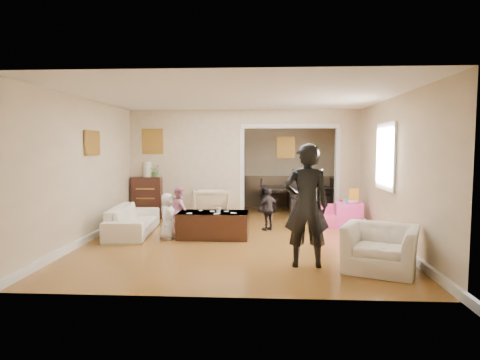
# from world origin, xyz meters

# --- Properties ---
(floor) EXTENTS (7.00, 7.00, 0.00)m
(floor) POSITION_xyz_m (0.00, 0.00, 0.00)
(floor) COLOR #A86E2B
(floor) RESTS_ON ground
(partition_left) EXTENTS (2.75, 0.18, 2.60)m
(partition_left) POSITION_xyz_m (-1.38, 1.80, 1.30)
(partition_left) COLOR beige
(partition_left) RESTS_ON ground
(partition_right) EXTENTS (0.55, 0.18, 2.60)m
(partition_right) POSITION_xyz_m (2.48, 1.80, 1.30)
(partition_right) COLOR beige
(partition_right) RESTS_ON ground
(partition_header) EXTENTS (2.22, 0.18, 0.35)m
(partition_header) POSITION_xyz_m (1.10, 1.80, 2.42)
(partition_header) COLOR beige
(partition_header) RESTS_ON partition_right
(window_pane) EXTENTS (0.03, 0.95, 1.10)m
(window_pane) POSITION_xyz_m (2.73, -0.40, 1.55)
(window_pane) COLOR white
(window_pane) RESTS_ON ground
(framed_art_partition) EXTENTS (0.45, 0.03, 0.55)m
(framed_art_partition) POSITION_xyz_m (-2.20, 1.70, 1.85)
(framed_art_partition) COLOR brown
(framed_art_partition) RESTS_ON partition_left
(framed_art_sofa_wall) EXTENTS (0.03, 0.55, 0.40)m
(framed_art_sofa_wall) POSITION_xyz_m (-2.71, -0.60, 1.80)
(framed_art_sofa_wall) COLOR brown
(framed_art_alcove) EXTENTS (0.45, 0.03, 0.55)m
(framed_art_alcove) POSITION_xyz_m (1.10, 3.44, 1.70)
(framed_art_alcove) COLOR brown
(sofa) EXTENTS (0.91, 1.96, 0.55)m
(sofa) POSITION_xyz_m (-2.11, -0.19, 0.28)
(sofa) COLOR white
(sofa) RESTS_ON ground
(armchair_back) EXTENTS (0.98, 0.99, 0.77)m
(armchair_back) POSITION_xyz_m (-0.76, 1.30, 0.38)
(armchair_back) COLOR #C5AF88
(armchair_back) RESTS_ON ground
(armchair_front) EXTENTS (1.24, 1.17, 0.64)m
(armchair_front) POSITION_xyz_m (2.10, -2.36, 0.32)
(armchair_front) COLOR white
(armchair_front) RESTS_ON ground
(dresser) EXTENTS (0.72, 0.41, 0.99)m
(dresser) POSITION_xyz_m (-2.33, 1.65, 0.50)
(dresser) COLOR #361610
(dresser) RESTS_ON ground
(table_lamp) EXTENTS (0.22, 0.22, 0.36)m
(table_lamp) POSITION_xyz_m (-2.33, 1.65, 1.17)
(table_lamp) COLOR beige
(table_lamp) RESTS_ON dresser
(potted_plant) EXTENTS (0.26, 0.23, 0.29)m
(potted_plant) POSITION_xyz_m (-2.13, 1.65, 1.14)
(potted_plant) COLOR #456F31
(potted_plant) RESTS_ON dresser
(coffee_table) EXTENTS (1.32, 0.67, 0.49)m
(coffee_table) POSITION_xyz_m (-0.47, -0.46, 0.25)
(coffee_table) COLOR #361C11
(coffee_table) RESTS_ON ground
(coffee_cup) EXTENTS (0.11, 0.11, 0.10)m
(coffee_cup) POSITION_xyz_m (-0.37, -0.51, 0.54)
(coffee_cup) COLOR silver
(coffee_cup) RESTS_ON coffee_table
(play_table) EXTENTS (0.61, 0.61, 0.53)m
(play_table) POSITION_xyz_m (2.31, 0.73, 0.27)
(play_table) COLOR #FF43B3
(play_table) RESTS_ON ground
(cereal_box) EXTENTS (0.21, 0.09, 0.30)m
(cereal_box) POSITION_xyz_m (2.43, 0.83, 0.68)
(cereal_box) COLOR yellow
(cereal_box) RESTS_ON play_table
(cyan_cup) EXTENTS (0.08, 0.08, 0.08)m
(cyan_cup) POSITION_xyz_m (2.21, 0.68, 0.57)
(cyan_cup) COLOR #27B8C5
(cyan_cup) RESTS_ON play_table
(toy_block) EXTENTS (0.09, 0.08, 0.05)m
(toy_block) POSITION_xyz_m (2.19, 0.85, 0.56)
(toy_block) COLOR #B31620
(toy_block) RESTS_ON play_table
(play_bowl) EXTENTS (0.24, 0.24, 0.05)m
(play_bowl) POSITION_xyz_m (2.36, 0.61, 0.56)
(play_bowl) COLOR silver
(play_bowl) RESTS_ON play_table
(dining_table) EXTENTS (2.01, 1.35, 0.65)m
(dining_table) POSITION_xyz_m (1.35, 2.74, 0.33)
(dining_table) COLOR black
(dining_table) RESTS_ON ground
(adult_person) EXTENTS (0.65, 0.43, 1.78)m
(adult_person) POSITION_xyz_m (1.09, -2.22, 0.89)
(adult_person) COLOR black
(adult_person) RESTS_ON ground
(child_kneel_a) EXTENTS (0.35, 0.47, 0.86)m
(child_kneel_a) POSITION_xyz_m (-1.32, -0.61, 0.43)
(child_kneel_a) COLOR silver
(child_kneel_a) RESTS_ON ground
(child_kneel_b) EXTENTS (0.49, 0.55, 0.95)m
(child_kneel_b) POSITION_xyz_m (-1.17, -0.16, 0.47)
(child_kneel_b) COLOR pink
(child_kneel_b) RESTS_ON ground
(child_toddler) EXTENTS (0.53, 0.49, 0.88)m
(child_toddler) POSITION_xyz_m (0.58, 0.29, 0.44)
(child_toddler) COLOR black
(child_toddler) RESTS_ON ground
(craft_papers) EXTENTS (0.93, 0.47, 0.00)m
(craft_papers) POSITION_xyz_m (-0.47, -0.51, 0.50)
(craft_papers) COLOR white
(craft_papers) RESTS_ON coffee_table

